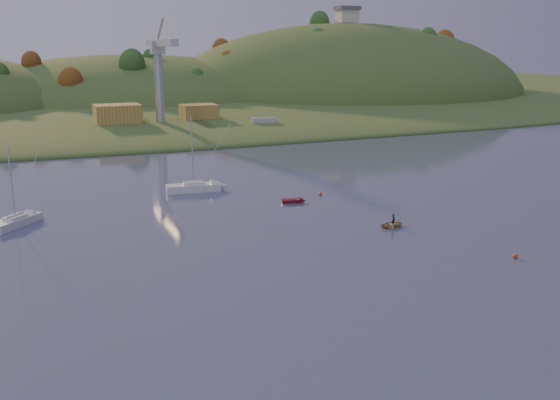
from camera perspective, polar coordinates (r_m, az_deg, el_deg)
name	(u,v)px	position (r m, az deg, el deg)	size (l,w,h in m)	color
ground	(470,332)	(51.37, 17.01, -11.45)	(500.00, 500.00, 0.00)	#333A54
far_shore	(98,99)	(267.75, -16.28, 8.86)	(620.00, 220.00, 1.50)	#314F1F
shore_slope	(124,115)	(203.59, -14.06, 7.54)	(640.00, 150.00, 7.00)	#314F1F
hill_center	(132,102)	(249.39, -13.42, 8.70)	(140.00, 120.00, 36.00)	#314F1F
hill_right	(345,98)	(263.08, 5.97, 9.26)	(150.00, 130.00, 60.00)	#314F1F
hilltop_house	(347,14)	(262.46, 6.16, 16.54)	(9.00, 7.00, 6.45)	beige
hillside_trees	(115,109)	(223.28, -14.88, 8.03)	(280.00, 50.00, 32.00)	#1D4F1C
wharf	(171,127)	(162.39, -9.93, 6.62)	(42.00, 16.00, 2.40)	slate
shed_west	(118,114)	(160.60, -14.62, 7.59)	(11.00, 8.00, 4.80)	#A77D37
shed_east	(199,112)	(165.88, -7.42, 7.98)	(9.00, 7.00, 4.00)	#A77D37
dock_crane	(159,63)	(157.00, -10.96, 12.18)	(3.20, 28.00, 20.30)	#B7B7BC
sailboat_near	(16,221)	(82.61, -23.02, -1.77)	(6.40, 6.63, 9.84)	silver
sailboat_far	(193,187)	(94.85, -7.92, 1.21)	(8.30, 3.35, 11.20)	silver
canoe	(393,224)	(77.05, 10.31, -2.21)	(2.18, 3.05, 0.63)	tan
paddler	(393,221)	(76.94, 10.32, -1.93)	(0.51, 0.34, 1.41)	black
red_tender	(297,201)	(87.52, 1.53, -0.07)	(3.60, 1.91, 1.17)	#520B12
grey_dinghy	(7,220)	(85.30, -23.68, -1.67)	(2.40, 2.89, 1.04)	#505A69
work_vessel	(263,127)	(159.01, -1.53, 6.70)	(14.44, 6.84, 3.57)	#4F5A68
buoy_0	(515,256)	(69.30, 20.72, -4.82)	(0.50, 0.50, 0.50)	red
buoy_1	(320,193)	(91.95, 3.71, 0.60)	(0.50, 0.50, 0.50)	red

